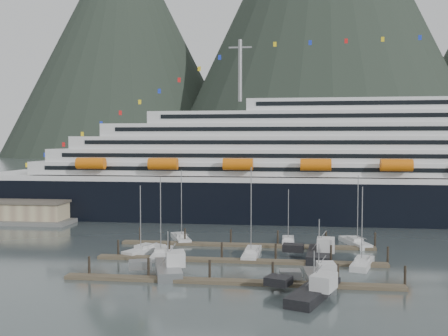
{
  "coord_description": "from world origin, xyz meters",
  "views": [
    {
      "loc": [
        3.58,
        -82.01,
        20.05
      ],
      "look_at": [
        -9.95,
        22.0,
        14.55
      ],
      "focal_mm": 42.0,
      "sensor_mm": 36.0,
      "label": 1
    }
  ],
  "objects_px": {
    "sailboat_h": "(362,264)",
    "trawler_b": "(167,268)",
    "trawler_d": "(318,278)",
    "sailboat_d": "(252,254)",
    "sailboat_f": "(288,241)",
    "sailboat_e": "(181,239)",
    "cruise_ship": "(397,172)",
    "sailboat_a": "(144,251)",
    "trawler_e": "(318,253)",
    "trawler_c": "(313,290)",
    "sailboat_b": "(162,254)",
    "sailboat_g": "(355,243)"
  },
  "relations": [
    {
      "from": "cruise_ship",
      "to": "sailboat_e",
      "type": "distance_m",
      "value": 60.88
    },
    {
      "from": "sailboat_e",
      "to": "trawler_d",
      "type": "xyz_separation_m",
      "value": [
        25.71,
        -28.6,
        0.4
      ]
    },
    {
      "from": "sailboat_h",
      "to": "trawler_b",
      "type": "height_order",
      "value": "sailboat_h"
    },
    {
      "from": "sailboat_a",
      "to": "sailboat_f",
      "type": "relative_size",
      "value": 1.14
    },
    {
      "from": "trawler_c",
      "to": "trawler_e",
      "type": "distance_m",
      "value": 22.3
    },
    {
      "from": "trawler_b",
      "to": "trawler_e",
      "type": "distance_m",
      "value": 26.62
    },
    {
      "from": "sailboat_b",
      "to": "trawler_e",
      "type": "relative_size",
      "value": 1.22
    },
    {
      "from": "cruise_ship",
      "to": "trawler_b",
      "type": "height_order",
      "value": "cruise_ship"
    },
    {
      "from": "cruise_ship",
      "to": "trawler_e",
      "type": "relative_size",
      "value": 17.9
    },
    {
      "from": "sailboat_d",
      "to": "sailboat_f",
      "type": "xyz_separation_m",
      "value": [
        6.2,
        12.39,
        -0.04
      ]
    },
    {
      "from": "sailboat_a",
      "to": "trawler_e",
      "type": "height_order",
      "value": "sailboat_a"
    },
    {
      "from": "cruise_ship",
      "to": "sailboat_a",
      "type": "height_order",
      "value": "cruise_ship"
    },
    {
      "from": "sailboat_a",
      "to": "sailboat_d",
      "type": "bearing_deg",
      "value": -65.69
    },
    {
      "from": "sailboat_f",
      "to": "sailboat_h",
      "type": "bearing_deg",
      "value": -146.13
    },
    {
      "from": "sailboat_b",
      "to": "trawler_d",
      "type": "height_order",
      "value": "sailboat_b"
    },
    {
      "from": "trawler_b",
      "to": "sailboat_g",
      "type": "bearing_deg",
      "value": -66.86
    },
    {
      "from": "trawler_b",
      "to": "trawler_d",
      "type": "xyz_separation_m",
      "value": [
        22.21,
        -2.69,
        -0.08
      ]
    },
    {
      "from": "sailboat_h",
      "to": "sailboat_b",
      "type": "bearing_deg",
      "value": 100.87
    },
    {
      "from": "trawler_c",
      "to": "trawler_e",
      "type": "height_order",
      "value": "trawler_e"
    },
    {
      "from": "sailboat_a",
      "to": "trawler_d",
      "type": "relative_size",
      "value": 1.17
    },
    {
      "from": "sailboat_h",
      "to": "trawler_b",
      "type": "xyz_separation_m",
      "value": [
        -29.75,
        -8.42,
        0.48
      ]
    },
    {
      "from": "sailboat_h",
      "to": "trawler_b",
      "type": "relative_size",
      "value": 1.16
    },
    {
      "from": "sailboat_f",
      "to": "sailboat_h",
      "type": "height_order",
      "value": "sailboat_h"
    },
    {
      "from": "sailboat_e",
      "to": "sailboat_h",
      "type": "xyz_separation_m",
      "value": [
        33.26,
        -17.49,
        -0.0
      ]
    },
    {
      "from": "sailboat_a",
      "to": "sailboat_h",
      "type": "xyz_separation_m",
      "value": [
        37.26,
        -5.19,
        0.0
      ]
    },
    {
      "from": "sailboat_e",
      "to": "trawler_d",
      "type": "height_order",
      "value": "sailboat_e"
    },
    {
      "from": "sailboat_b",
      "to": "sailboat_d",
      "type": "height_order",
      "value": "sailboat_d"
    },
    {
      "from": "sailboat_a",
      "to": "trawler_c",
      "type": "xyz_separation_m",
      "value": [
        28.79,
        -22.52,
        0.44
      ]
    },
    {
      "from": "trawler_c",
      "to": "sailboat_e",
      "type": "bearing_deg",
      "value": 56.45
    },
    {
      "from": "sailboat_e",
      "to": "trawler_d",
      "type": "bearing_deg",
      "value": -160.53
    },
    {
      "from": "sailboat_a",
      "to": "sailboat_b",
      "type": "distance_m",
      "value": 4.3
    },
    {
      "from": "cruise_ship",
      "to": "sailboat_d",
      "type": "distance_m",
      "value": 59.02
    },
    {
      "from": "sailboat_f",
      "to": "sailboat_h",
      "type": "relative_size",
      "value": 0.83
    },
    {
      "from": "sailboat_f",
      "to": "trawler_d",
      "type": "relative_size",
      "value": 1.03
    },
    {
      "from": "sailboat_d",
      "to": "sailboat_g",
      "type": "bearing_deg",
      "value": -55.21
    },
    {
      "from": "sailboat_a",
      "to": "trawler_c",
      "type": "bearing_deg",
      "value": -103.42
    },
    {
      "from": "sailboat_h",
      "to": "trawler_e",
      "type": "height_order",
      "value": "sailboat_h"
    },
    {
      "from": "cruise_ship",
      "to": "trawler_d",
      "type": "height_order",
      "value": "cruise_ship"
    },
    {
      "from": "cruise_ship",
      "to": "trawler_b",
      "type": "distance_m",
      "value": 76.49
    },
    {
      "from": "sailboat_a",
      "to": "sailboat_e",
      "type": "distance_m",
      "value": 12.93
    },
    {
      "from": "sailboat_d",
      "to": "trawler_c",
      "type": "distance_m",
      "value": 24.39
    },
    {
      "from": "sailboat_g",
      "to": "trawler_c",
      "type": "distance_m",
      "value": 36.06
    },
    {
      "from": "cruise_ship",
      "to": "sailboat_f",
      "type": "relative_size",
      "value": 19.02
    },
    {
      "from": "sailboat_g",
      "to": "sailboat_h",
      "type": "height_order",
      "value": "sailboat_g"
    },
    {
      "from": "sailboat_h",
      "to": "trawler_c",
      "type": "bearing_deg",
      "value": 170.07
    },
    {
      "from": "trawler_b",
      "to": "sailboat_f",
      "type": "bearing_deg",
      "value": -51.69
    },
    {
      "from": "trawler_b",
      "to": "trawler_d",
      "type": "bearing_deg",
      "value": -113.98
    },
    {
      "from": "sailboat_f",
      "to": "trawler_d",
      "type": "xyz_separation_m",
      "value": [
        4.32,
        -28.6,
        0.43
      ]
    },
    {
      "from": "sailboat_e",
      "to": "trawler_e",
      "type": "bearing_deg",
      "value": -137.84
    },
    {
      "from": "sailboat_e",
      "to": "sailboat_d",
      "type": "bearing_deg",
      "value": -151.68
    }
  ]
}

